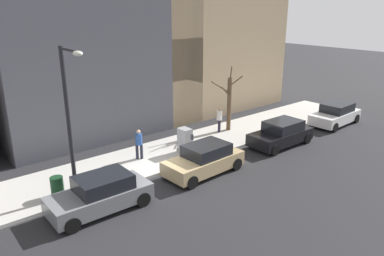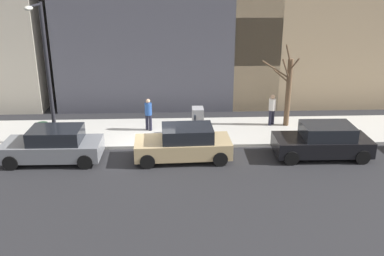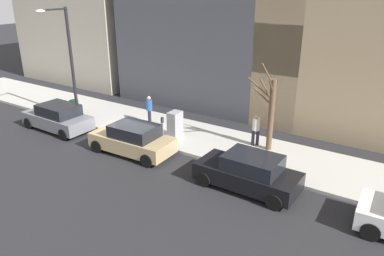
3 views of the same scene
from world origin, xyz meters
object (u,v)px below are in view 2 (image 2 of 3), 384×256
at_px(bare_tree, 288,90).
at_px(parked_car_grey, 54,145).
at_px(trash_bin, 43,132).
at_px(parked_car_tan, 184,144).
at_px(parking_meter, 195,125).
at_px(streetlamp, 45,64).
at_px(pedestrian_midblock, 148,113).
at_px(parked_car_black, 323,141).
at_px(pedestrian_near_meter, 272,108).
at_px(utility_box, 198,122).

bearing_deg(bare_tree, parked_car_grey, 108.51).
bearing_deg(bare_tree, trash_bin, 97.81).
relative_size(parked_car_tan, parking_meter, 3.16).
relative_size(parking_meter, bare_tree, 0.31).
relative_size(streetlamp, pedestrian_midblock, 3.92).
height_order(streetlamp, trash_bin, streetlamp).
bearing_deg(pedestrian_midblock, parked_car_tan, -22.15).
height_order(parked_car_black, bare_tree, bare_tree).
xyz_separation_m(parked_car_tan, streetlamp, (1.49, 6.05, 3.28)).
height_order(parked_car_grey, trash_bin, parked_car_grey).
distance_m(bare_tree, pedestrian_midblock, 7.30).
bearing_deg(bare_tree, parked_car_tan, 124.57).
distance_m(streetlamp, trash_bin, 3.54).
height_order(pedestrian_near_meter, pedestrian_midblock, same).
bearing_deg(trash_bin, streetlamp, -131.99).
bearing_deg(parked_car_black, streetlamp, 83.85).
bearing_deg(utility_box, pedestrian_near_meter, -70.91).
bearing_deg(trash_bin, parked_car_grey, -152.88).
distance_m(parked_car_tan, pedestrian_near_meter, 6.16).
bearing_deg(parked_car_tan, pedestrian_midblock, 24.91).
relative_size(parked_car_tan, pedestrian_near_meter, 2.57).
relative_size(parked_car_black, trash_bin, 4.69).
bearing_deg(parked_car_tan, streetlamp, 74.11).
xyz_separation_m(parked_car_grey, utility_box, (2.46, -6.43, 0.11)).
bearing_deg(utility_box, pedestrian_midblock, 70.36).
xyz_separation_m(parked_car_grey, bare_tree, (3.74, -11.17, 1.38)).
height_order(bare_tree, pedestrian_near_meter, bare_tree).
height_order(trash_bin, pedestrian_near_meter, pedestrian_near_meter).
distance_m(parked_car_grey, streetlamp, 3.60).
xyz_separation_m(parking_meter, bare_tree, (2.13, -4.92, 1.13)).
relative_size(utility_box, pedestrian_near_meter, 0.86).
xyz_separation_m(parking_meter, pedestrian_near_meter, (2.24, -4.19, 0.11)).
xyz_separation_m(parked_car_black, pedestrian_near_meter, (3.89, 1.45, 0.35)).
relative_size(parked_car_black, parked_car_tan, 0.99).
bearing_deg(bare_tree, pedestrian_near_meter, 81.40).
xyz_separation_m(parked_car_grey, pedestrian_near_meter, (3.85, -10.44, 0.35)).
bearing_deg(parking_meter, pedestrian_midblock, 52.89).
bearing_deg(trash_bin, parked_car_tan, -107.34).
height_order(streetlamp, pedestrian_near_meter, streetlamp).
relative_size(parking_meter, streetlamp, 0.21).
relative_size(parked_car_black, utility_box, 2.95).
relative_size(parked_car_black, pedestrian_near_meter, 2.54).
height_order(trash_bin, pedestrian_midblock, pedestrian_midblock).
bearing_deg(parking_meter, parked_car_tan, 161.15).
relative_size(utility_box, pedestrian_midblock, 0.86).
height_order(parked_car_tan, pedestrian_midblock, pedestrian_midblock).
height_order(parked_car_grey, pedestrian_midblock, pedestrian_midblock).
bearing_deg(pedestrian_midblock, utility_box, 21.21).
bearing_deg(parking_meter, trash_bin, 86.48).
distance_m(parked_car_black, parked_car_grey, 11.89).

